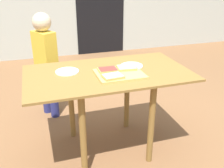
% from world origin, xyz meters
% --- Properties ---
extents(ground_plane, '(16.00, 16.00, 0.00)m').
position_xyz_m(ground_plane, '(0.00, 0.00, 0.00)').
color(ground_plane, brown).
extents(dining_table, '(1.29, 0.73, 0.73)m').
position_xyz_m(dining_table, '(0.00, 0.00, 0.61)').
color(dining_table, brown).
rests_on(dining_table, ground).
extents(cutting_board, '(0.36, 0.29, 0.02)m').
position_xyz_m(cutting_board, '(0.07, -0.09, 0.73)').
color(cutting_board, tan).
rests_on(cutting_board, dining_table).
extents(pizza_slice_near_left, '(0.16, 0.13, 0.02)m').
position_xyz_m(pizza_slice_near_left, '(-0.01, -0.16, 0.75)').
color(pizza_slice_near_left, '#E5994D').
rests_on(pizza_slice_near_left, cutting_board).
extents(pizza_slice_far_right, '(0.16, 0.13, 0.02)m').
position_xyz_m(pizza_slice_far_right, '(0.15, -0.02, 0.75)').
color(pizza_slice_far_right, '#E5994D').
rests_on(pizza_slice_far_right, cutting_board).
extents(pizza_slice_far_left, '(0.15, 0.12, 0.02)m').
position_xyz_m(pizza_slice_far_left, '(-0.01, -0.02, 0.75)').
color(pizza_slice_far_left, '#E5994D').
rests_on(pizza_slice_far_left, cutting_board).
extents(plate_white_right, '(0.18, 0.18, 0.01)m').
position_xyz_m(plate_white_right, '(0.23, 0.06, 0.73)').
color(plate_white_right, white).
rests_on(plate_white_right, dining_table).
extents(plate_white_left, '(0.18, 0.18, 0.01)m').
position_xyz_m(plate_white_left, '(-0.31, 0.09, 0.73)').
color(plate_white_left, white).
rests_on(plate_white_left, dining_table).
extents(child_left, '(0.24, 0.28, 1.10)m').
position_xyz_m(child_left, '(-0.43, 0.76, 0.65)').
color(child_left, navy).
rests_on(child_left, ground).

